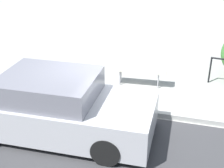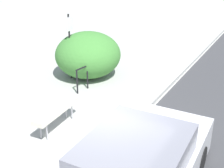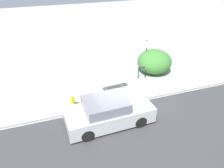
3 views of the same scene
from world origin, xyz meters
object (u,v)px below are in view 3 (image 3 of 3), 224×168
(bench, at_px, (114,82))
(bike_rack, at_px, (142,72))
(fire_hydrant, at_px, (73,101))
(sign_post, at_px, (146,53))
(parked_car_near, at_px, (108,112))

(bench, height_order, bike_rack, bike_rack)
(bench, relative_size, fire_hydrant, 2.13)
(bench, bearing_deg, fire_hydrant, -163.56)
(sign_post, relative_size, fire_hydrant, 3.01)
(bench, distance_m, fire_hydrant, 2.89)
(parked_car_near, bearing_deg, bench, 64.08)
(fire_hydrant, bearing_deg, bench, 20.59)
(bench, distance_m, sign_post, 3.52)
(bench, bearing_deg, sign_post, 25.84)
(bench, relative_size, sign_post, 0.71)
(bench, xyz_separation_m, fire_hydrant, (-2.71, -1.02, -0.11))
(sign_post, relative_size, parked_car_near, 0.54)
(fire_hydrant, height_order, parked_car_near, parked_car_near)
(bike_rack, distance_m, parked_car_near, 5.05)
(sign_post, distance_m, parked_car_near, 6.28)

